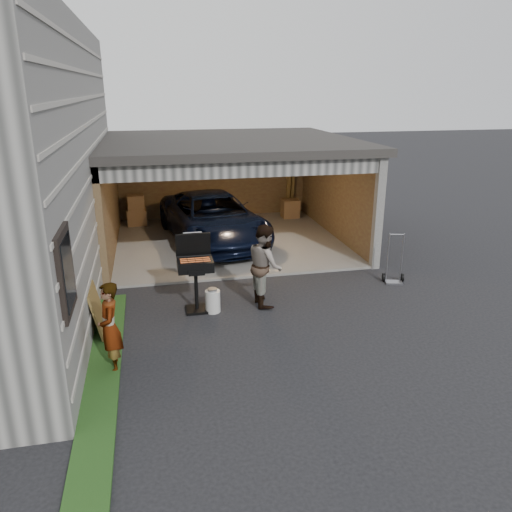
# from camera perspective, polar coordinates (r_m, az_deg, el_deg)

# --- Properties ---
(ground) EXTENTS (80.00, 80.00, 0.00)m
(ground) POSITION_cam_1_polar(r_m,az_deg,el_deg) (8.34, -1.13, -11.58)
(ground) COLOR black
(ground) RESTS_ON ground
(groundcover_strip) EXTENTS (0.50, 8.00, 0.06)m
(groundcover_strip) POSITION_cam_1_polar(r_m,az_deg,el_deg) (7.43, -17.56, -16.54)
(groundcover_strip) COLOR #193814
(groundcover_strip) RESTS_ON ground
(garage) EXTENTS (6.80, 6.30, 2.90)m
(garage) POSITION_cam_1_polar(r_m,az_deg,el_deg) (14.22, -3.49, 9.24)
(garage) COLOR #605E59
(garage) RESTS_ON ground
(minivan) EXTENTS (2.95, 5.12, 1.34)m
(minivan) POSITION_cam_1_polar(r_m,az_deg,el_deg) (14.06, -4.92, 4.11)
(minivan) COLOR black
(minivan) RESTS_ON ground
(woman) EXTENTS (0.40, 0.57, 1.46)m
(woman) POSITION_cam_1_polar(r_m,az_deg,el_deg) (8.00, -16.37, -7.89)
(woman) COLOR #C2E3F4
(woman) RESTS_ON ground
(man) EXTENTS (0.66, 0.83, 1.67)m
(man) POSITION_cam_1_polar(r_m,az_deg,el_deg) (9.99, 1.04, -1.02)
(man) COLOR #512320
(man) RESTS_ON ground
(bbq_grill) EXTENTS (0.68, 0.60, 1.52)m
(bbq_grill) POSITION_cam_1_polar(r_m,az_deg,el_deg) (9.72, -6.97, -1.29)
(bbq_grill) COLOR black
(bbq_grill) RESTS_ON ground
(propane_tank) EXTENTS (0.34, 0.34, 0.44)m
(propane_tank) POSITION_cam_1_polar(r_m,az_deg,el_deg) (9.87, -4.97, -5.18)
(propane_tank) COLOR silver
(propane_tank) RESTS_ON ground
(plywood_panel) EXTENTS (0.23, 0.82, 0.91)m
(plywood_panel) POSITION_cam_1_polar(r_m,az_deg,el_deg) (9.29, -17.61, -6.07)
(plywood_panel) COLOR brown
(plywood_panel) RESTS_ON ground
(hand_truck) EXTENTS (0.50, 0.44, 1.14)m
(hand_truck) POSITION_cam_1_polar(r_m,az_deg,el_deg) (11.71, 15.48, -1.89)
(hand_truck) COLOR gray
(hand_truck) RESTS_ON ground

